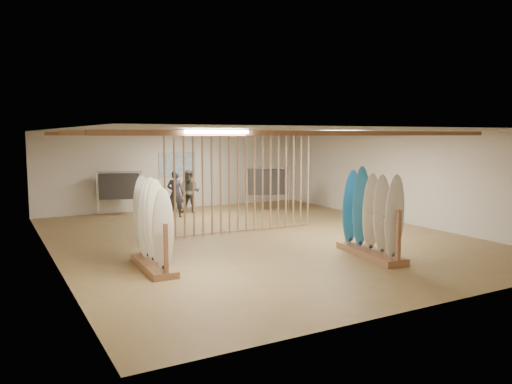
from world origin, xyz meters
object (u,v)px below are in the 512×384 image
rack_left (153,239)px  shopper_a (176,191)px  clothing_rack_a (120,186)px  shopper_b (189,189)px  clothing_rack_b (267,182)px  rack_right (371,227)px

rack_left → shopper_a: bearing=68.0°
clothing_rack_a → shopper_a: size_ratio=0.86×
rack_left → shopper_b: (3.24, 6.35, 0.24)m
clothing_rack_a → clothing_rack_b: bearing=1.3°
rack_left → shopper_a: size_ratio=1.08×
rack_left → clothing_rack_a: bearing=83.2°
rack_left → clothing_rack_b: size_ratio=1.20×
rack_left → rack_right: size_ratio=0.89×
rack_right → clothing_rack_a: 9.15m
rack_right → shopper_b: rack_right is taller
clothing_rack_a → rack_right: bearing=-50.0°
clothing_rack_a → clothing_rack_b: clothing_rack_b is taller
rack_right → clothing_rack_a: rack_right is taller
rack_right → shopper_b: size_ratio=1.24×
rack_left → clothing_rack_b: bearing=45.4°
clothing_rack_a → clothing_rack_b: 5.10m
clothing_rack_a → shopper_b: shopper_b is taller
clothing_rack_a → shopper_a: bearing=-22.4°
rack_left → rack_right: rack_right is taller
rack_left → clothing_rack_a: 7.24m
clothing_rack_a → shopper_a: 1.97m
rack_left → clothing_rack_a: (1.07, 7.15, 0.37)m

